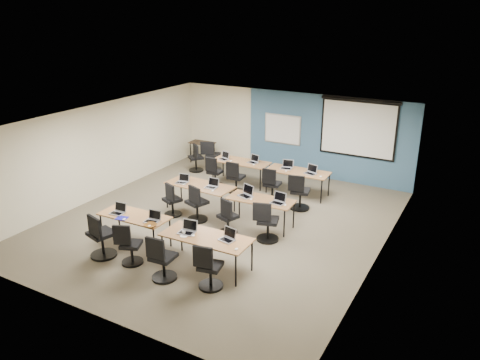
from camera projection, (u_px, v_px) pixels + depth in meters
The scene contains 58 objects.
floor at pixel (221, 221), 12.15m from camera, with size 8.00×9.00×0.02m, color #6B6354.
ceiling at pixel (220, 119), 11.22m from camera, with size 8.00×9.00×0.02m, color white.
wall_back at pixel (292, 133), 15.38m from camera, with size 8.00×0.04×2.70m, color beige.
wall_front at pixel (84, 248), 8.00m from camera, with size 8.00×0.04×2.70m, color beige.
wall_left at pixel (103, 150), 13.51m from camera, with size 0.04×9.00×2.70m, color beige.
wall_right at pixel (382, 202), 9.86m from camera, with size 0.04×9.00×2.70m, color beige.
blue_accent_panel at pixel (328, 138), 14.78m from camera, with size 5.50×0.04×2.70m, color #3D5977.
whiteboard at pixel (282, 129), 15.42m from camera, with size 1.28×0.03×0.98m.
projector_screen at pixel (358, 125), 14.11m from camera, with size 2.40×0.10×1.82m.
training_table_front_left at pixel (134, 217), 10.75m from camera, with size 1.69×0.70×0.73m.
training_table_front_right at pixel (206, 238), 9.75m from camera, with size 1.92×0.80×0.73m.
training_table_mid_left at pixel (200, 186), 12.62m from camera, with size 1.88×0.78×0.73m.
training_table_mid_right at pixel (261, 201), 11.66m from camera, with size 1.67×0.70×0.73m.
training_table_back_left at pixel (241, 163), 14.55m from camera, with size 1.80×0.75×0.73m.
training_table_back_right at pixel (298, 172), 13.67m from camera, with size 1.84×0.77×0.73m.
laptop_0 at pixel (118, 211), 10.83m from camera, with size 0.32×0.27×0.24m.
mouse_0 at pixel (124, 219), 10.50m from camera, with size 0.06×0.10×0.04m, color white.
task_chair_0 at pixel (101, 239), 10.25m from camera, with size 0.58×0.58×1.05m.
laptop_1 at pixel (153, 219), 10.41m from camera, with size 0.31×0.27×0.24m.
mouse_1 at pixel (149, 226), 10.19m from camera, with size 0.06×0.09×0.03m, color white.
task_chair_1 at pixel (129, 248), 9.99m from camera, with size 0.49×0.47×0.95m.
laptop_2 at pixel (188, 230), 9.89m from camera, with size 0.34×0.29×0.26m.
mouse_2 at pixel (193, 236), 9.74m from camera, with size 0.06×0.09×0.03m, color white.
task_chair_2 at pixel (162, 262), 9.39m from camera, with size 0.52×0.52×1.00m.
laptop_3 at pixel (228, 237), 9.58m from camera, with size 0.32×0.27×0.24m.
mouse_3 at pixel (236, 249), 9.20m from camera, with size 0.06×0.10×0.03m, color white.
task_chair_3 at pixel (209, 270), 9.11m from camera, with size 0.49×0.49×0.97m.
laptop_4 at pixel (182, 181), 12.73m from camera, with size 0.31×0.26×0.23m.
mouse_4 at pixel (184, 184), 12.59m from camera, with size 0.06×0.09×0.03m, color white.
task_chair_4 at pixel (172, 202), 12.32m from camera, with size 0.49×0.46×0.95m.
laptop_5 at pixel (212, 185), 12.39m from camera, with size 0.32×0.27×0.24m.
mouse_5 at pixel (213, 191), 12.14m from camera, with size 0.06×0.10×0.03m, color white.
task_chair_5 at pixel (197, 206), 12.01m from camera, with size 0.55×0.53×1.01m.
laptop_6 at pixel (246, 193), 11.82m from camera, with size 0.36×0.31×0.27m.
mouse_6 at pixel (251, 199), 11.61m from camera, with size 0.06×0.10×0.03m, color white.
task_chair_6 at pixel (228, 220), 11.32m from camera, with size 0.49×0.47×0.95m.
laptop_7 at pixel (278, 200), 11.40m from camera, with size 0.33×0.28×0.25m.
mouse_7 at pixel (285, 205), 11.26m from camera, with size 0.06×0.09×0.03m, color white.
task_chair_7 at pixel (266, 225), 10.99m from camera, with size 0.54×0.53×1.01m.
laptop_8 at pixel (224, 157), 14.71m from camera, with size 0.31×0.26×0.24m.
mouse_8 at pixel (231, 161), 14.53m from camera, with size 0.06×0.10×0.04m, color white.
task_chair_8 at pixel (214, 174), 14.43m from camera, with size 0.46×0.46×0.95m.
laptop_9 at pixel (253, 161), 14.39m from camera, with size 0.31×0.27×0.24m.
mouse_9 at pixel (254, 165), 14.17m from camera, with size 0.06×0.10×0.04m, color white.
task_chair_9 at pixel (235, 180), 13.91m from camera, with size 0.50×0.50×0.98m.
laptop_10 at pixel (287, 166), 13.87m from camera, with size 0.33×0.28×0.25m.
mouse_10 at pixel (286, 171), 13.63m from camera, with size 0.06×0.09×0.03m, color white.
task_chair_10 at pixel (271, 187), 13.35m from camera, with size 0.50×0.50×0.98m.
laptop_11 at pixel (311, 171), 13.43m from camera, with size 0.34×0.29×0.25m.
mouse_11 at pixel (321, 177), 13.18m from camera, with size 0.06×0.10×0.03m, color white.
task_chair_11 at pixel (299, 195), 12.73m from camera, with size 0.55×0.55×1.02m.
blue_mousepad at pixel (122, 218), 10.59m from camera, with size 0.26×0.22×0.01m, color #141297.
snack_bowl at pixel (151, 225), 10.14m from camera, with size 0.33×0.33×0.08m, color brown.
snack_plate at pixel (184, 236), 9.74m from camera, with size 0.16×0.16×0.01m, color white.
coffee_cup at pixel (184, 233), 9.81m from camera, with size 0.06×0.06×0.06m, color white.
utility_table at pixel (202, 145), 16.56m from camera, with size 0.89×0.49×0.75m.
spare_chair_a at pixel (212, 158), 15.82m from camera, with size 0.60×0.56×1.03m.
spare_chair_b at pixel (196, 160), 15.73m from camera, with size 0.57×0.50×0.98m.
Camera 1 is at (5.79, -9.41, 5.19)m, focal length 35.00 mm.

